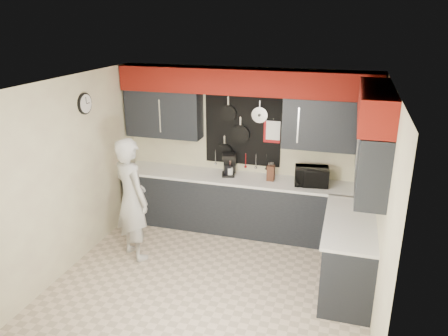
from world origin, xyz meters
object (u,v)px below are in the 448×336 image
(knife_block, at_px, (271,173))
(person, at_px, (132,199))
(coffee_maker, at_px, (229,164))
(utensil_crock, at_px, (230,172))
(microwave, at_px, (311,176))

(knife_block, distance_m, person, 2.13)
(coffee_maker, bearing_deg, utensil_crock, -77.57)
(coffee_maker, height_order, person, person)
(microwave, relative_size, person, 0.28)
(microwave, bearing_deg, knife_block, 171.54)
(microwave, height_order, utensil_crock, microwave)
(knife_block, xyz_separation_m, coffee_maker, (-0.69, 0.06, 0.06))
(utensil_crock, height_order, person, person)
(microwave, xyz_separation_m, utensil_crock, (-1.28, 0.01, -0.07))
(knife_block, height_order, utensil_crock, knife_block)
(microwave, relative_size, utensil_crock, 3.51)
(microwave, distance_m, person, 2.66)
(knife_block, bearing_deg, person, -143.18)
(knife_block, height_order, person, person)
(knife_block, height_order, coffee_maker, coffee_maker)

